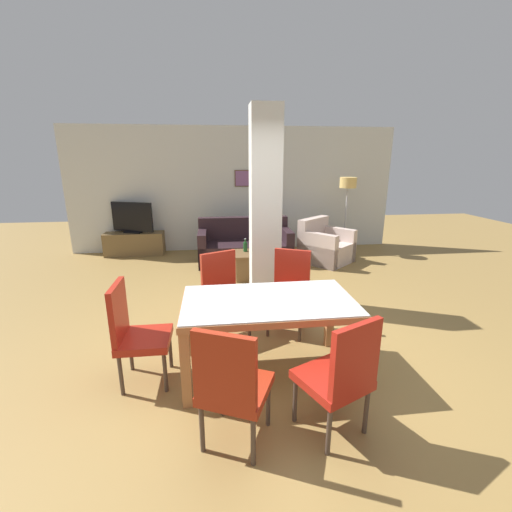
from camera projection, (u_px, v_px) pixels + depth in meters
ground_plane at (268, 371)px, 3.39m from camera, size 18.00×18.00×0.00m
back_wall at (235, 190)px, 7.63m from camera, size 7.20×0.09×2.70m
divider_pillar at (265, 210)px, 4.69m from camera, size 0.41×0.36×2.70m
dining_table at (268, 315)px, 3.22m from camera, size 1.60×0.90×0.77m
dining_chair_near_right at (340, 374)px, 2.48m from camera, size 0.61×0.61×0.98m
dining_chair_far_left at (224, 291)px, 4.01m from camera, size 0.61×0.61×0.98m
dining_chair_head_left at (135, 330)px, 3.10m from camera, size 0.46×0.46×0.98m
dining_chair_far_right at (290, 288)px, 4.10m from camera, size 0.61×0.61×0.98m
dining_chair_near_left at (232, 384)px, 2.37m from camera, size 0.61×0.61×0.98m
sofa at (245, 248)px, 6.87m from camera, size 1.82×0.86×0.87m
armchair at (325, 247)px, 6.90m from camera, size 1.21×1.21×0.86m
coffee_table at (251, 265)px, 5.99m from camera, size 0.64×0.58×0.45m
bottle at (245, 246)px, 5.98m from camera, size 0.07×0.07×0.23m
tv_stand at (135, 244)px, 7.41m from camera, size 1.24×0.40×0.49m
tv_screen at (132, 218)px, 7.25m from camera, size 0.89×0.38×0.65m
floor_lamp at (348, 190)px, 7.27m from camera, size 0.35×0.35×1.64m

